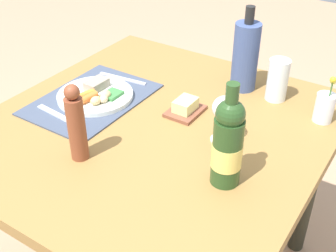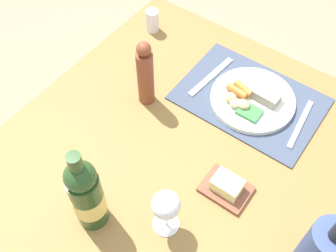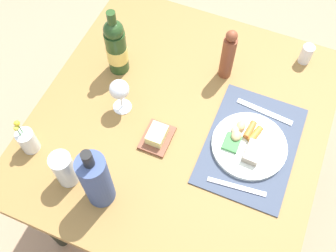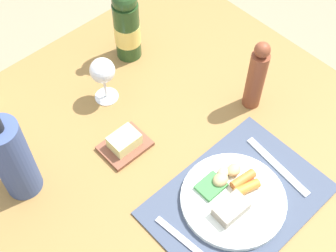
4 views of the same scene
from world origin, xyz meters
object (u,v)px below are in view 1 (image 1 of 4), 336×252
object	(u,v)px
fork	(123,79)
butter_dish	(185,108)
cooler_bottle	(245,56)
flower_vase	(325,107)
pepper_mill	(76,124)
knife	(60,116)
wine_glass	(224,110)
dining_table	(156,148)
dinner_plate	(96,95)
water_tumbler	(277,82)
wine_bottle	(228,143)

from	to	relation	value
fork	butter_dish	xyz separation A→B (m)	(0.07, 0.32, 0.01)
cooler_bottle	flower_vase	size ratio (longest dim) A/B	1.87
pepper_mill	flower_vase	world-z (taller)	pepper_mill
knife	wine_glass	world-z (taller)	wine_glass
knife	butter_dish	world-z (taller)	butter_dish
fork	knife	xyz separation A→B (m)	(0.33, -0.01, 0.00)
dining_table	butter_dish	world-z (taller)	butter_dish
dining_table	pepper_mill	distance (m)	0.35
fork	wine_glass	size ratio (longest dim) A/B	1.32
dinner_plate	cooler_bottle	xyz separation A→B (m)	(-0.36, 0.40, 0.11)
flower_vase	dinner_plate	bearing A→B (deg)	-67.18
dining_table	wine_glass	distance (m)	0.31
knife	water_tumbler	world-z (taller)	water_tumbler
fork	wine_bottle	xyz separation A→B (m)	(0.31, 0.59, 0.12)
wine_glass	butter_dish	xyz separation A→B (m)	(-0.07, -0.18, -0.09)
knife	pepper_mill	bearing A→B (deg)	64.80
flower_vase	butter_dish	world-z (taller)	flower_vase
pepper_mill	dinner_plate	bearing A→B (deg)	-146.97
pepper_mill	cooler_bottle	world-z (taller)	cooler_bottle
knife	cooler_bottle	bearing A→B (deg)	147.41
dinner_plate	wine_bottle	size ratio (longest dim) A/B	0.90
dinner_plate	wine_bottle	world-z (taller)	wine_bottle
dinner_plate	water_tumbler	xyz separation A→B (m)	(-0.35, 0.53, 0.05)
fork	flower_vase	size ratio (longest dim) A/B	1.22
butter_dish	dining_table	bearing A→B (deg)	-22.19
knife	wine_bottle	world-z (taller)	wine_bottle
wine_bottle	cooler_bottle	distance (m)	0.54
butter_dish	wine_glass	bearing A→B (deg)	67.09
wine_glass	butter_dish	distance (m)	0.21
dining_table	water_tumbler	distance (m)	0.48
knife	wine_bottle	size ratio (longest dim) A/B	0.73
dining_table	dinner_plate	size ratio (longest dim) A/B	4.18
water_tumbler	butter_dish	bearing A→B (deg)	-40.36
pepper_mill	wine_bottle	world-z (taller)	wine_bottle
pepper_mill	butter_dish	bearing A→B (deg)	160.85
fork	knife	world-z (taller)	same
wine_bottle	water_tumbler	size ratio (longest dim) A/B	1.99
dining_table	flower_vase	size ratio (longest dim) A/B	6.77
fork	flower_vase	distance (m)	0.73
pepper_mill	flower_vase	bearing A→B (deg)	137.50
pepper_mill	flower_vase	size ratio (longest dim) A/B	1.44
dining_table	cooler_bottle	size ratio (longest dim) A/B	3.63
dinner_plate	water_tumbler	size ratio (longest dim) A/B	1.79
fork	knife	size ratio (longest dim) A/B	0.92
dining_table	dinner_plate	distance (m)	0.29
wine_bottle	cooler_bottle	bearing A→B (deg)	-160.08
pepper_mill	wine_bottle	distance (m)	0.42
dining_table	knife	size ratio (longest dim) A/B	5.13
pepper_mill	wine_bottle	bearing A→B (deg)	108.50
cooler_bottle	flower_vase	bearing A→B (deg)	78.90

